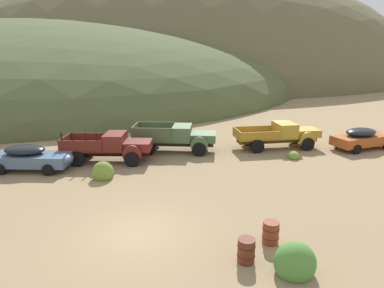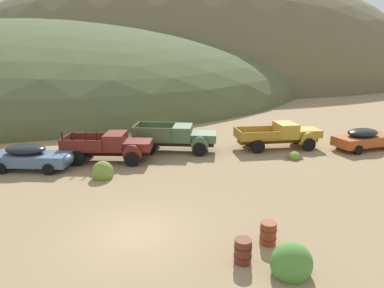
% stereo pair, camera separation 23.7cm
% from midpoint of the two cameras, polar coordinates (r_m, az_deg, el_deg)
% --- Properties ---
extents(ground_plane, '(300.00, 300.00, 0.00)m').
position_cam_midpoint_polar(ground_plane, '(14.02, -9.63, -14.70)').
color(ground_plane, '#937A56').
extents(hill_far_left, '(90.75, 84.95, 24.41)m').
position_cam_midpoint_polar(hill_far_left, '(71.31, -22.29, 8.83)').
color(hill_far_left, '#4C5633').
rests_on(hill_far_left, ground).
extents(hill_far_right, '(112.47, 79.18, 49.95)m').
position_cam_midpoint_polar(hill_far_right, '(87.47, 0.39, 11.02)').
color(hill_far_right, brown).
rests_on(hill_far_right, ground).
extents(car_chalk_blue, '(5.14, 2.98, 1.57)m').
position_cam_midpoint_polar(car_chalk_blue, '(22.43, -25.69, -2.04)').
color(car_chalk_blue, slate).
rests_on(car_chalk_blue, ground).
extents(truck_oxblood, '(5.93, 3.44, 2.16)m').
position_cam_midpoint_polar(truck_oxblood, '(22.38, -13.38, -0.45)').
color(truck_oxblood, black).
rests_on(truck_oxblood, ground).
extents(truck_weathered_green, '(6.12, 3.81, 1.91)m').
position_cam_midpoint_polar(truck_weathered_green, '(23.99, -2.31, 1.10)').
color(truck_weathered_green, '#232B1B').
rests_on(truck_weathered_green, ground).
extents(truck_mustard, '(6.36, 2.71, 1.89)m').
position_cam_midpoint_polar(truck_mustard, '(25.76, 14.95, 1.54)').
color(truck_mustard, '#593D12').
rests_on(truck_mustard, ground).
extents(car_oxide_orange, '(5.12, 2.41, 1.57)m').
position_cam_midpoint_polar(car_oxide_orange, '(27.73, 27.00, 0.96)').
color(car_oxide_orange, '#A34C1E').
rests_on(car_oxide_orange, ground).
extents(oil_drum_spare, '(0.63, 0.63, 0.87)m').
position_cam_midpoint_polar(oil_drum_spare, '(12.16, 8.60, -17.41)').
color(oil_drum_spare, '#5B2819').
rests_on(oil_drum_spare, ground).
extents(oil_drum_foreground, '(0.65, 0.65, 0.87)m').
position_cam_midpoint_polar(oil_drum_foreground, '(13.34, 12.68, -14.42)').
color(oil_drum_foreground, brown).
rests_on(oil_drum_foreground, ground).
extents(bush_lone_scrub, '(1.21, 1.08, 1.29)m').
position_cam_midpoint_polar(bush_lone_scrub, '(19.79, -15.07, -4.74)').
color(bush_lone_scrub, olive).
rests_on(bush_lone_scrub, ground).
extents(bush_front_left, '(1.34, 1.01, 1.08)m').
position_cam_midpoint_polar(bush_front_left, '(25.33, -18.57, -0.72)').
color(bush_front_left, olive).
rests_on(bush_front_left, ground).
extents(bush_between_trucks, '(1.38, 1.24, 1.43)m').
position_cam_midpoint_polar(bush_between_trucks, '(12.02, 16.53, -18.77)').
color(bush_between_trucks, '#4C8438').
rests_on(bush_between_trucks, ground).
extents(bush_back_edge, '(0.82, 0.84, 0.63)m').
position_cam_midpoint_polar(bush_back_edge, '(23.56, 16.53, -1.96)').
color(bush_back_edge, olive).
rests_on(bush_back_edge, ground).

